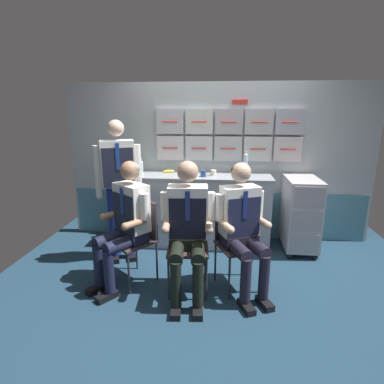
{
  "coord_description": "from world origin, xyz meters",
  "views": [
    {
      "loc": [
        0.06,
        -2.9,
        1.78
      ],
      "look_at": [
        -0.26,
        0.37,
        0.92
      ],
      "focal_mm": 28.95,
      "sensor_mm": 36.0,
      "label": 1
    }
  ],
  "objects_px": {
    "paper_cup_tan": "(196,175)",
    "snack_banana": "(169,171)",
    "crew_member_right": "(188,223)",
    "folding_chair_by_counter": "(235,235)",
    "folding_chair_right": "(188,237)",
    "water_bottle_short": "(245,163)",
    "crew_member_by_counter": "(243,223)",
    "crew_member_left": "(125,219)",
    "service_trolley": "(300,213)",
    "crew_member_standing": "(119,179)",
    "folding_chair_left": "(139,232)"
  },
  "relations": [
    {
      "from": "paper_cup_tan",
      "to": "snack_banana",
      "type": "distance_m",
      "value": 0.48
    },
    {
      "from": "crew_member_right",
      "to": "folding_chair_by_counter",
      "type": "relative_size",
      "value": 1.54
    },
    {
      "from": "folding_chair_right",
      "to": "crew_member_right",
      "type": "relative_size",
      "value": 0.65
    },
    {
      "from": "folding_chair_right",
      "to": "snack_banana",
      "type": "distance_m",
      "value": 1.34
    },
    {
      "from": "crew_member_right",
      "to": "water_bottle_short",
      "type": "bearing_deg",
      "value": 65.65
    },
    {
      "from": "folding_chair_by_counter",
      "to": "crew_member_by_counter",
      "type": "height_order",
      "value": "crew_member_by_counter"
    },
    {
      "from": "folding_chair_right",
      "to": "folding_chair_by_counter",
      "type": "bearing_deg",
      "value": 12.01
    },
    {
      "from": "water_bottle_short",
      "to": "folding_chair_by_counter",
      "type": "bearing_deg",
      "value": -97.98
    },
    {
      "from": "crew_member_right",
      "to": "paper_cup_tan",
      "type": "relative_size",
      "value": 17.93
    },
    {
      "from": "crew_member_left",
      "to": "folding_chair_by_counter",
      "type": "bearing_deg",
      "value": 6.76
    },
    {
      "from": "service_trolley",
      "to": "crew_member_standing",
      "type": "height_order",
      "value": "crew_member_standing"
    },
    {
      "from": "folding_chair_by_counter",
      "to": "water_bottle_short",
      "type": "bearing_deg",
      "value": 82.02
    },
    {
      "from": "snack_banana",
      "to": "folding_chair_right",
      "type": "bearing_deg",
      "value": -71.77
    },
    {
      "from": "crew_member_left",
      "to": "paper_cup_tan",
      "type": "bearing_deg",
      "value": 56.65
    },
    {
      "from": "service_trolley",
      "to": "folding_chair_right",
      "type": "relative_size",
      "value": 1.11
    },
    {
      "from": "crew_member_standing",
      "to": "water_bottle_short",
      "type": "relative_size",
      "value": 5.57
    },
    {
      "from": "folding_chair_by_counter",
      "to": "crew_member_standing",
      "type": "distance_m",
      "value": 1.49
    },
    {
      "from": "folding_chair_by_counter",
      "to": "folding_chair_left",
      "type": "bearing_deg",
      "value": -179.66
    },
    {
      "from": "crew_member_standing",
      "to": "paper_cup_tan",
      "type": "bearing_deg",
      "value": 24.93
    },
    {
      "from": "service_trolley",
      "to": "crew_member_right",
      "type": "xyz_separation_m",
      "value": [
        -1.33,
        -1.15,
        0.23
      ]
    },
    {
      "from": "crew_member_right",
      "to": "folding_chair_left",
      "type": "bearing_deg",
      "value": 155.3
    },
    {
      "from": "crew_member_standing",
      "to": "water_bottle_short",
      "type": "distance_m",
      "value": 1.66
    },
    {
      "from": "service_trolley",
      "to": "paper_cup_tan",
      "type": "bearing_deg",
      "value": -177.27
    },
    {
      "from": "crew_member_right",
      "to": "folding_chair_by_counter",
      "type": "bearing_deg",
      "value": 29.12
    },
    {
      "from": "crew_member_standing",
      "to": "service_trolley",
      "type": "bearing_deg",
      "value": 11.9
    },
    {
      "from": "service_trolley",
      "to": "crew_member_standing",
      "type": "relative_size",
      "value": 0.57
    },
    {
      "from": "water_bottle_short",
      "to": "snack_banana",
      "type": "bearing_deg",
      "value": -179.48
    },
    {
      "from": "water_bottle_short",
      "to": "snack_banana",
      "type": "height_order",
      "value": "water_bottle_short"
    },
    {
      "from": "folding_chair_by_counter",
      "to": "crew_member_standing",
      "type": "height_order",
      "value": "crew_member_standing"
    },
    {
      "from": "folding_chair_right",
      "to": "water_bottle_short",
      "type": "bearing_deg",
      "value": 62.42
    },
    {
      "from": "folding_chair_by_counter",
      "to": "snack_banana",
      "type": "relative_size",
      "value": 5.02
    },
    {
      "from": "crew_member_by_counter",
      "to": "service_trolley",
      "type": "bearing_deg",
      "value": 52.19
    },
    {
      "from": "crew_member_left",
      "to": "folding_chair_left",
      "type": "bearing_deg",
      "value": 52.08
    },
    {
      "from": "service_trolley",
      "to": "crew_member_by_counter",
      "type": "xyz_separation_m",
      "value": [
        -0.8,
        -1.03,
        0.21
      ]
    },
    {
      "from": "folding_chair_by_counter",
      "to": "snack_banana",
      "type": "bearing_deg",
      "value": 128.42
    },
    {
      "from": "folding_chair_by_counter",
      "to": "folding_chair_right",
      "type": "bearing_deg",
      "value": -167.99
    },
    {
      "from": "crew_member_left",
      "to": "crew_member_by_counter",
      "type": "height_order",
      "value": "crew_member_by_counter"
    },
    {
      "from": "service_trolley",
      "to": "crew_member_by_counter",
      "type": "distance_m",
      "value": 1.33
    },
    {
      "from": "folding_chair_by_counter",
      "to": "crew_member_standing",
      "type": "bearing_deg",
      "value": 162.69
    },
    {
      "from": "paper_cup_tan",
      "to": "water_bottle_short",
      "type": "bearing_deg",
      "value": 24.38
    },
    {
      "from": "folding_chair_by_counter",
      "to": "crew_member_standing",
      "type": "relative_size",
      "value": 0.51
    },
    {
      "from": "crew_member_left",
      "to": "paper_cup_tan",
      "type": "distance_m",
      "value": 1.17
    },
    {
      "from": "folding_chair_right",
      "to": "water_bottle_short",
      "type": "height_order",
      "value": "water_bottle_short"
    },
    {
      "from": "service_trolley",
      "to": "crew_member_by_counter",
      "type": "height_order",
      "value": "crew_member_by_counter"
    },
    {
      "from": "water_bottle_short",
      "to": "crew_member_standing",
      "type": "bearing_deg",
      "value": -155.3
    },
    {
      "from": "crew_member_by_counter",
      "to": "paper_cup_tan",
      "type": "relative_size",
      "value": 17.59
    },
    {
      "from": "folding_chair_right",
      "to": "crew_member_standing",
      "type": "height_order",
      "value": "crew_member_standing"
    },
    {
      "from": "crew_member_standing",
      "to": "paper_cup_tan",
      "type": "xyz_separation_m",
      "value": [
        0.86,
        0.4,
        -0.02
      ]
    },
    {
      "from": "crew_member_by_counter",
      "to": "water_bottle_short",
      "type": "relative_size",
      "value": 4.31
    },
    {
      "from": "crew_member_standing",
      "to": "water_bottle_short",
      "type": "xyz_separation_m",
      "value": [
        1.5,
        0.69,
        0.1
      ]
    }
  ]
}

